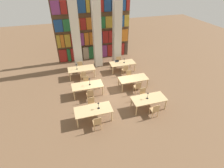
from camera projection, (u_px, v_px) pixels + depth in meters
name	position (u px, v px, depth m)	size (l,w,h in m)	color
ground_plane	(111.00, 90.00, 12.39)	(40.00, 40.00, 0.00)	brown
bookshelf_bank	(94.00, 31.00, 15.42)	(6.67, 0.35, 5.50)	brown
pillar_left	(75.00, 33.00, 13.57)	(0.64, 0.64, 6.00)	silver
pillar_center	(97.00, 31.00, 13.98)	(0.64, 0.64, 6.00)	silver
pillar_right	(117.00, 30.00, 14.38)	(0.64, 0.64, 6.00)	silver
reading_table_0	(93.00, 110.00, 9.62)	(2.06, 0.97, 0.73)	tan
chair_0	(97.00, 122.00, 9.11)	(0.42, 0.40, 0.89)	tan
chair_1	(92.00, 104.00, 10.34)	(0.42, 0.40, 0.89)	tan
desk_lamp_0	(98.00, 104.00, 9.51)	(0.14, 0.14, 0.41)	black
reading_table_1	(149.00, 99.00, 10.44)	(2.06, 0.97, 0.73)	tan
chair_2	(155.00, 110.00, 9.92)	(0.42, 0.40, 0.89)	tan
chair_3	(143.00, 94.00, 11.15)	(0.42, 0.40, 0.89)	tan
desk_lamp_1	(148.00, 94.00, 10.24)	(0.14, 0.14, 0.43)	black
reading_table_2	(87.00, 86.00, 11.64)	(2.06, 0.97, 0.73)	tan
chair_4	(90.00, 94.00, 11.13)	(0.42, 0.40, 0.89)	tan
chair_5	(86.00, 82.00, 12.36)	(0.42, 0.40, 0.89)	tan
desk_lamp_2	(89.00, 80.00, 11.44)	(0.14, 0.14, 0.50)	black
reading_table_3	(133.00, 79.00, 12.37)	(2.06, 0.97, 0.73)	tan
chair_6	(138.00, 87.00, 11.85)	(0.42, 0.40, 0.89)	tan
chair_7	(129.00, 76.00, 13.08)	(0.42, 0.40, 0.89)	tan
reading_table_4	(82.00, 69.00, 13.58)	(2.06, 0.97, 0.73)	tan
chair_8	(83.00, 76.00, 13.06)	(0.42, 0.40, 0.89)	tan
chair_9	(80.00, 67.00, 14.29)	(0.42, 0.40, 0.89)	tan
desk_lamp_3	(77.00, 66.00, 13.28)	(0.14, 0.14, 0.44)	black
reading_table_5	(122.00, 64.00, 14.40)	(2.06, 0.97, 0.73)	tan
chair_10	(125.00, 70.00, 13.86)	(0.42, 0.40, 0.89)	tan
chair_11	(119.00, 62.00, 15.10)	(0.42, 0.40, 0.89)	tan
desk_lamp_4	(124.00, 60.00, 14.23)	(0.14, 0.14, 0.39)	black
laptop	(117.00, 61.00, 14.47)	(0.32, 0.22, 0.21)	silver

